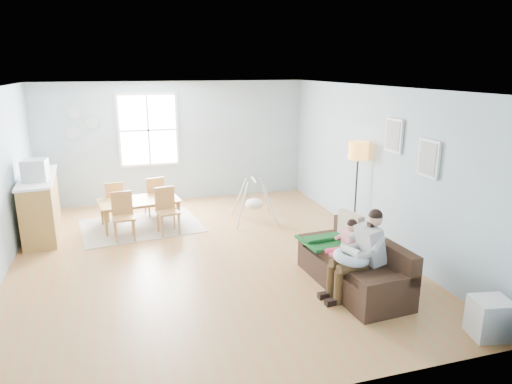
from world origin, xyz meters
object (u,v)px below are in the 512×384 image
object	(u,v)px
floor_lamp	(358,159)
monitor	(35,170)
dining_table	(140,213)
chair_se	(167,208)
storage_cube	(489,318)
chair_nw	(114,199)
sofa	(356,268)
toddler	(346,240)
chair_ne	(155,194)
counter	(41,205)
father	(360,252)
chair_sw	(123,213)
baby_swing	(254,203)

from	to	relation	value
floor_lamp	monitor	world-z (taller)	floor_lamp
dining_table	monitor	world-z (taller)	monitor
chair_se	storage_cube	bearing A→B (deg)	-54.98
chair_nw	monitor	world-z (taller)	monitor
sofa	chair_se	world-z (taller)	chair_se
toddler	storage_cube	world-z (taller)	toddler
toddler	monitor	bearing A→B (deg)	145.60
sofa	dining_table	world-z (taller)	sofa
floor_lamp	chair_ne	distance (m)	4.18
chair_nw	chair_ne	bearing A→B (deg)	7.52
toddler	monitor	size ratio (longest dim) A/B	1.78
dining_table	chair_se	xyz separation A→B (m)	(0.46, -0.49, 0.22)
floor_lamp	chair_se	distance (m)	3.59
storage_cube	chair_nw	size ratio (longest dim) A/B	0.59
chair_nw	dining_table	bearing A→B (deg)	-46.25
toddler	chair_se	world-z (taller)	toddler
toddler	chair_ne	xyz separation A→B (m)	(-2.37, 3.87, -0.17)
storage_cube	counter	xyz separation A→B (m)	(-5.39, 5.12, 0.33)
toddler	counter	world-z (taller)	counter
father	floor_lamp	bearing A→B (deg)	63.16
counter	chair_nw	bearing A→B (deg)	16.25
chair_sw	father	bearing A→B (deg)	-46.28
sofa	floor_lamp	size ratio (longest dim) A/B	1.10
chair_se	counter	size ratio (longest dim) A/B	0.43
dining_table	storage_cube	bearing A→B (deg)	-61.69
storage_cube	monitor	xyz separation A→B (m)	(-5.35, 4.75, 1.05)
toddler	chair_nw	size ratio (longest dim) A/B	0.92
chair_se	chair_ne	xyz separation A→B (m)	(-0.14, 1.08, -0.02)
floor_lamp	chair_ne	world-z (taller)	floor_lamp
sofa	chair_se	size ratio (longest dim) A/B	2.22
floor_lamp	storage_cube	distance (m)	3.60
chair_se	floor_lamp	bearing A→B (deg)	-18.96
father	floor_lamp	size ratio (longest dim) A/B	0.70
chair_sw	chair_nw	distance (m)	1.09
chair_sw	baby_swing	bearing A→B (deg)	4.99
floor_lamp	monitor	distance (m)	5.63
monitor	chair_nw	bearing A→B (deg)	30.89
sofa	chair_sw	size ratio (longest dim) A/B	2.22
floor_lamp	chair_nw	size ratio (longest dim) A/B	2.14
sofa	father	xyz separation A→B (m)	(-0.10, -0.27, 0.38)
chair_se	counter	world-z (taller)	counter
toddler	storage_cube	size ratio (longest dim) A/B	1.56
counter	dining_table	bearing A→B (deg)	-3.75
father	counter	world-z (taller)	father
storage_cube	counter	size ratio (longest dim) A/B	0.24
toddler	storage_cube	bearing A→B (deg)	-61.51
father	chair_sw	bearing A→B (deg)	133.72
counter	baby_swing	bearing A→B (deg)	-7.04
father	monitor	world-z (taller)	monitor
sofa	toddler	distance (m)	0.42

